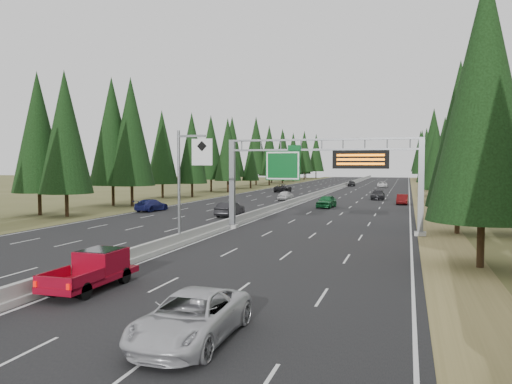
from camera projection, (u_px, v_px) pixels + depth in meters
road at (317, 197)px, 87.32m from camera, size 32.00×260.00×0.08m
shoulder_right at (424, 199)px, 82.14m from camera, size 3.60×260.00×0.06m
shoulder_left at (222, 195)px, 92.51m from camera, size 3.60×260.00×0.06m
median_barrier at (317, 194)px, 87.30m from camera, size 0.70×260.00×0.85m
sign_gantry at (329, 170)px, 41.34m from camera, size 16.75×0.98×7.80m
hov_sign_pole at (186, 179)px, 34.33m from camera, size 2.80×0.50×8.00m
tree_row_right at (457, 140)px, 73.08m from camera, size 12.14×240.74×18.65m
tree_row_left at (171, 141)px, 81.57m from camera, size 11.41×241.84×18.95m
silver_minivan at (191, 317)px, 16.02m from camera, size 2.59×5.58×1.55m
red_pickup at (96, 267)px, 22.99m from camera, size 1.87×5.25×1.71m
car_ahead_green at (326, 201)px, 64.98m from camera, size 2.34×4.91×1.62m
car_ahead_dkred at (402, 199)px, 70.07m from camera, size 1.61×4.34×1.42m
car_ahead_dkgrey at (378, 195)px, 79.72m from camera, size 2.15×5.16×1.49m
car_ahead_white at (382, 185)px, 120.05m from camera, size 2.43×5.06×1.39m
car_ahead_far at (352, 183)px, 126.64m from camera, size 1.82×4.26×1.44m
car_onc_near at (230, 209)px, 54.14m from camera, size 1.97×4.82×1.56m
car_onc_blue at (151, 205)px, 59.97m from camera, size 2.53×5.22×1.46m
car_onc_white at (286, 195)px, 78.19m from camera, size 1.98×4.44×1.48m
car_onc_far at (283, 188)px, 100.88m from camera, size 2.67×5.69×1.57m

